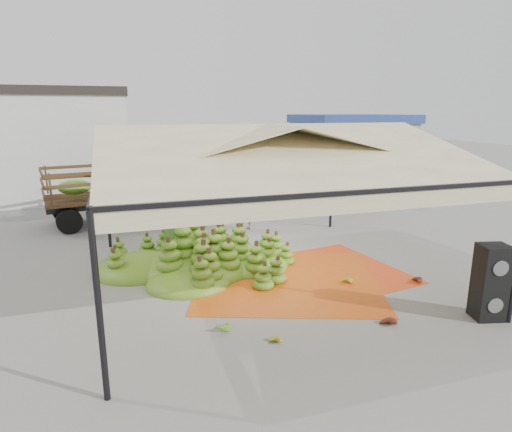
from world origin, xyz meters
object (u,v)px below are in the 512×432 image
object	(u,v)px
banana_heap	(197,248)
vendor	(245,205)
truck_left	(142,184)
truck_right	(319,174)
speaker_stack	(490,282)

from	to	relation	value
banana_heap	vendor	xyz separation A→B (m)	(2.41, 3.40, 0.36)
truck_left	truck_right	xyz separation A→B (m)	(8.21, 0.50, -0.01)
speaker_stack	truck_right	xyz separation A→B (m)	(1.82, 11.80, 0.60)
banana_heap	truck_right	distance (m)	10.01
vendor	speaker_stack	bearing A→B (deg)	85.33
truck_left	truck_right	world-z (taller)	truck_left
banana_heap	vendor	distance (m)	4.19
speaker_stack	vendor	xyz separation A→B (m)	(-2.93, 8.25, 0.14)
truck_left	truck_right	bearing A→B (deg)	-7.16
banana_heap	speaker_stack	distance (m)	7.22
truck_right	banana_heap	bearing A→B (deg)	-114.30
truck_left	truck_right	size ratio (longest dim) A/B	0.99
speaker_stack	truck_right	bearing A→B (deg)	95.10
speaker_stack	truck_left	distance (m)	13.00
truck_left	speaker_stack	bearing A→B (deg)	-71.13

